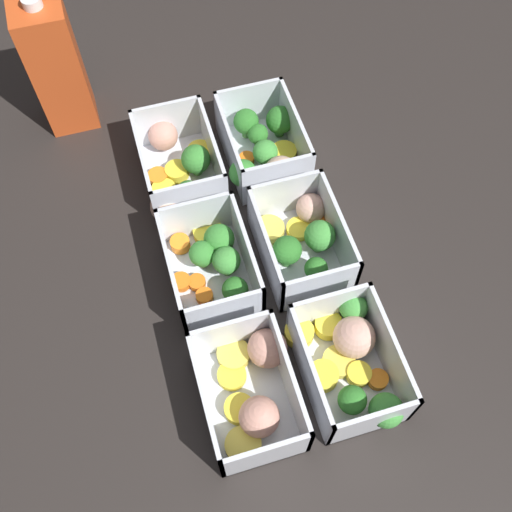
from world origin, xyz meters
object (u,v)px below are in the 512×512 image
container_near_right (265,148)px  container_far_right (178,168)px  juice_carton (56,67)px  container_near_left (350,360)px  container_near_center (303,239)px  container_far_center (213,262)px  container_far_left (252,389)px

container_near_right → container_far_right: same height
container_far_right → juice_carton: juice_carton is taller
container_far_right → juice_carton: 0.21m
container_near_left → juice_carton: juice_carton is taller
container_near_center → juice_carton: (0.31, 0.25, 0.07)m
container_near_left → container_near_center: size_ratio=1.09×
container_near_center → container_far_center: size_ratio=0.92×
container_near_center → container_near_right: size_ratio=0.96×
container_far_left → container_far_center: size_ratio=0.94×
container_far_left → container_near_left: bearing=-89.7°
container_near_left → container_far_left: 0.12m
container_near_center → container_far_right: same height
container_near_right → container_near_center: bearing=-178.7°
container_near_left → container_near_right: (0.32, 0.00, 0.00)m
container_far_center → container_far_right: same height
container_near_center → container_near_right: same height
container_near_right → container_far_center: (-0.15, 0.11, -0.00)m
container_near_left → container_near_right: bearing=0.7°
container_near_right → juice_carton: bearing=57.0°
container_near_right → container_far_left: size_ratio=1.02×
container_far_right → juice_carton: (0.16, 0.12, 0.07)m
container_near_left → container_near_right: same height
container_near_left → container_far_left: same height
container_near_right → container_far_right: bearing=89.3°
container_near_center → container_far_right: (0.15, 0.13, -0.00)m
container_far_left → container_near_center: bearing=-34.8°
juice_carton → container_far_center: bearing=-157.1°
container_far_right → container_far_center: bearing=-176.7°
container_near_left → juice_carton: bearing=27.6°
container_far_center → container_near_right: bearing=-36.7°
container_near_center → container_near_right: 0.15m
container_near_left → container_far_right: same height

